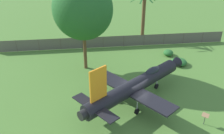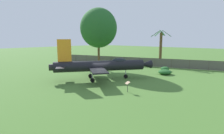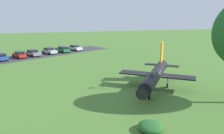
# 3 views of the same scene
# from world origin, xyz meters

# --- Properties ---
(ground_plane) EXTENTS (200.00, 200.00, 0.00)m
(ground_plane) POSITION_xyz_m (0.00, 0.00, 0.00)
(ground_plane) COLOR #47722D
(display_jet) EXTENTS (10.53, 12.77, 5.68)m
(display_jet) POSITION_xyz_m (-0.19, -0.26, 2.03)
(display_jet) COLOR black
(display_jet) RESTS_ON ground_plane
(shade_tree) EXTENTS (7.20, 6.52, 11.40)m
(shade_tree) POSITION_xyz_m (6.96, -6.60, 7.70)
(shade_tree) COLOR brown
(shade_tree) RESTS_ON ground_plane
(palm_tree) EXTENTS (4.05, 3.86, 7.53)m
(palm_tree) POSITION_xyz_m (0.32, -18.80, 3.72)
(palm_tree) COLOR brown
(palm_tree) RESTS_ON ground_plane
(perimeter_fence) EXTENTS (34.38, 10.53, 1.82)m
(perimeter_fence) POSITION_xyz_m (4.55, -14.23, 0.96)
(perimeter_fence) COLOR #4C4238
(perimeter_fence) RESTS_ON ground_plane
(shrub_near_fence) EXTENTS (2.08, 2.27, 0.79)m
(shrub_near_fence) POSITION_xyz_m (-5.16, -9.69, 0.39)
(shrub_near_fence) COLOR #235B26
(shrub_near_fence) RESTS_ON ground_plane
(shrub_by_tree) EXTENTS (1.40, 1.65, 0.82)m
(shrub_by_tree) POSITION_xyz_m (-3.85, -12.46, 0.41)
(shrub_by_tree) COLOR #235B26
(shrub_by_tree) RESTS_ON ground_plane
(info_plaque) EXTENTS (0.71, 0.62, 1.14)m
(info_plaque) POSITION_xyz_m (-6.53, 2.30, 0.85)
(info_plaque) COLOR #333333
(info_plaque) RESTS_ON ground_plane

